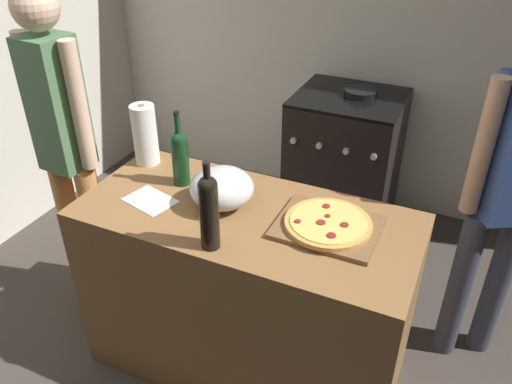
% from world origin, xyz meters
% --- Properties ---
extents(ground_plane, '(4.48, 3.07, 0.02)m').
position_xyz_m(ground_plane, '(0.00, 1.24, -0.01)').
color(ground_plane, '#3F3833').
extents(kitchen_wall_rear, '(4.48, 0.10, 2.60)m').
position_xyz_m(kitchen_wall_rear, '(0.00, 2.52, 1.30)').
color(kitchen_wall_rear, silver).
rests_on(kitchen_wall_rear, ground_plane).
extents(counter, '(1.43, 0.65, 0.89)m').
position_xyz_m(counter, '(-0.05, 0.73, 0.45)').
color(counter, olive).
rests_on(counter, ground_plane).
extents(cutting_board, '(0.40, 0.32, 0.02)m').
position_xyz_m(cutting_board, '(0.29, 0.77, 0.90)').
color(cutting_board, brown).
rests_on(cutting_board, counter).
extents(pizza, '(0.34, 0.34, 0.03)m').
position_xyz_m(pizza, '(0.29, 0.77, 0.92)').
color(pizza, tan).
rests_on(pizza, cutting_board).
extents(mixing_bowl, '(0.27, 0.27, 0.16)m').
position_xyz_m(mixing_bowl, '(-0.17, 0.75, 0.98)').
color(mixing_bowl, '#B2B2B7').
rests_on(mixing_bowl, counter).
extents(paper_towel_roll, '(0.12, 0.12, 0.30)m').
position_xyz_m(paper_towel_roll, '(-0.67, 0.93, 1.04)').
color(paper_towel_roll, white).
rests_on(paper_towel_roll, counter).
extents(wine_bottle_clear, '(0.08, 0.08, 0.35)m').
position_xyz_m(wine_bottle_clear, '(-0.42, 0.83, 1.04)').
color(wine_bottle_clear, '#143819').
rests_on(wine_bottle_clear, counter).
extents(wine_bottle_green, '(0.07, 0.07, 0.36)m').
position_xyz_m(wine_bottle_green, '(-0.08, 0.48, 1.06)').
color(wine_bottle_green, black).
rests_on(wine_bottle_green, counter).
extents(recipe_sheet, '(0.24, 0.20, 0.00)m').
position_xyz_m(recipe_sheet, '(-0.47, 0.64, 0.90)').
color(recipe_sheet, white).
rests_on(recipe_sheet, counter).
extents(stove, '(0.66, 0.62, 0.96)m').
position_xyz_m(stove, '(-0.01, 2.12, 0.46)').
color(stove, black).
rests_on(stove, ground_plane).
extents(person_in_stripes, '(0.37, 0.21, 1.71)m').
position_xyz_m(person_in_stripes, '(-1.06, 0.80, 0.99)').
color(person_in_stripes, '#D88C4C').
rests_on(person_in_stripes, ground_plane).
extents(person_in_red, '(0.34, 0.28, 1.67)m').
position_xyz_m(person_in_red, '(0.91, 1.27, 0.96)').
color(person_in_red, '#383D4C').
rests_on(person_in_red, ground_plane).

